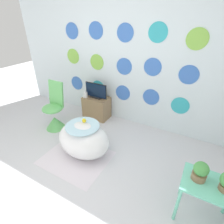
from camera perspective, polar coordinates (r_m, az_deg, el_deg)
name	(u,v)px	position (r m, az deg, el deg)	size (l,w,h in m)	color
ground_plane	(44,197)	(2.49, -21.38, -24.36)	(12.00, 12.00, 0.00)	silver
wall_back_dotted	(123,55)	(3.25, 3.72, 18.06)	(4.95, 0.05, 2.60)	white
rug	(76,158)	(2.83, -11.55, -14.40)	(0.97, 0.81, 0.01)	silver
bathtub	(84,139)	(2.71, -9.20, -8.84)	(0.83, 0.61, 0.54)	white
rubber_duck	(84,120)	(2.58, -9.13, -2.75)	(0.06, 0.07, 0.07)	yellow
chair	(54,115)	(3.45, -18.31, -0.90)	(0.38, 0.38, 0.90)	#66C166
tv_cabinet	(97,107)	(3.66, -5.04, 1.51)	(0.52, 0.34, 0.45)	#8E704C
tv	(96,91)	(3.51, -5.28, 6.72)	(0.48, 0.12, 0.30)	black
vase	(85,95)	(3.58, -8.72, 5.62)	(0.09, 0.09, 0.14)	white
side_table	(208,190)	(2.10, 28.94, -21.49)	(0.52, 0.39, 0.51)	#72D8B7
potted_plant_left	(200,171)	(1.96, 26.91, -16.88)	(0.14, 0.14, 0.21)	#8C6B4C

